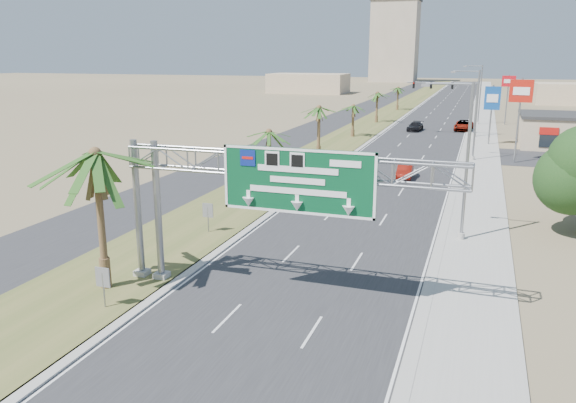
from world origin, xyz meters
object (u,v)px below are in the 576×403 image
Objects in this scene: pole_sign_blue at (492,101)px; car_mid_lane at (405,171)px; palm_near at (95,154)px; car_left_lane at (303,193)px; car_far at (415,127)px; car_right_lane at (464,126)px; signal_mast at (462,103)px; pole_sign_red_far at (508,85)px; sign_gantry at (269,176)px; pole_sign_red_near at (521,96)px.

car_mid_lane is at bearing -107.28° from pole_sign_blue.
car_left_lane is (4.27, 19.57, -6.08)m from palm_near.
car_mid_lane is at bearing -79.00° from car_far.
car_mid_lane is (10.70, 32.01, -6.27)m from palm_near.
car_far is at bearing -155.84° from car_right_lane.
palm_near is at bearing -102.66° from signal_mast.
palm_near is 1.07× the size of pole_sign_blue.
car_far is at bearing 149.24° from signal_mast.
pole_sign_red_far is (16.83, 62.31, 5.81)m from car_left_lane.
pole_sign_blue is (7.71, 24.78, 5.15)m from car_mid_lane.
signal_mast is 8.09m from car_right_lane.
palm_near is 68.77m from car_far.
car_left_lane is 1.24× the size of car_mid_lane.
sign_gantry is at bearing -100.60° from pole_sign_blue.
pole_sign_blue is (10.92, -11.27, 5.13)m from car_far.
pole_sign_red_far is at bearing 75.55° from palm_near.
sign_gantry is 4.17× the size of car_mid_lane.
sign_gantry is 44.16m from pole_sign_red_near.
pole_sign_red_near is at bearing -71.27° from signal_mast.
pole_sign_blue reaches higher than car_far.
sign_gantry is at bearing -99.21° from pole_sign_red_far.
signal_mast is 2.56× the size of car_mid_lane.
car_mid_lane is 36.20m from car_far.
sign_gantry reaches higher than car_left_lane.
car_mid_lane is (6.43, 12.44, -0.19)m from car_left_lane.
pole_sign_red_near reaches higher than car_left_lane.
car_far is at bearing 83.72° from palm_near.
pole_sign_red_near reaches higher than pole_sign_blue.
pole_sign_red_far is at bearing 69.41° from signal_mast.
palm_near is 1.67× the size of car_left_lane.
sign_gantry is 8.41m from palm_near.
palm_near is (-8.14, -1.93, 0.87)m from sign_gantry.
pole_sign_red_far reaches higher than sign_gantry.
pole_sign_red_near reaches higher than signal_mast.
car_left_lane is (-10.11, -44.40, -4.00)m from signal_mast.
car_left_lane is at bearing -99.22° from car_right_lane.
car_right_lane is at bearing 87.32° from signal_mast.
car_far is (-7.21, -2.90, -0.12)m from car_right_lane.
car_far is 16.52m from pole_sign_blue.
palm_near reaches higher than car_mid_lane.
pole_sign_blue is at bearing 72.04° from palm_near.
car_left_lane is 0.86× the size of car_right_lane.
pole_sign_red_near is (21.10, 44.12, 0.34)m from palm_near.
signal_mast is 1.11× the size of pole_sign_red_near.
car_right_lane is (10.43, 51.40, -0.04)m from car_left_lane.
car_left_lane reaches higher than car_right_lane.
pole_sign_red_far is (21.10, 81.88, -0.27)m from palm_near.
car_mid_lane is 0.85× the size of car_far.
car_far is at bearing 89.65° from car_left_lane.
car_mid_lane is at bearing 85.13° from sign_gantry.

